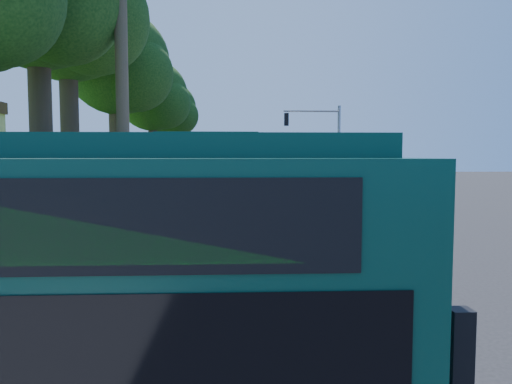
{
  "coord_description": "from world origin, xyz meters",
  "views": [
    {
      "loc": [
        -3.45,
        -25.51,
        3.58
      ],
      "look_at": [
        -1.75,
        1.0,
        1.53
      ],
      "focal_mm": 35.0,
      "sensor_mm": 36.0,
      "label": 1
    }
  ],
  "objects": [
    {
      "name": "grass_verge",
      "position": [
        -13.0,
        5.0,
        0.03
      ],
      "size": [
        8.0,
        70.0,
        0.06
      ],
      "primitive_type": "cube",
      "color": "#234719",
      "rests_on": "ground"
    },
    {
      "name": "tree_2",
      "position": [
        -11.89,
        15.98,
        10.48
      ],
      "size": [
        8.82,
        8.4,
        15.12
      ],
      "color": "#382B1E",
      "rests_on": "ground"
    },
    {
      "name": "red_curb",
      "position": [
        -5.0,
        -4.0,
        0.07
      ],
      "size": [
        0.25,
        30.0,
        0.13
      ],
      "primitive_type": "cube",
      "color": "maroon",
      "rests_on": "ground"
    },
    {
      "name": "stop_sign_pole",
      "position": [
        -5.4,
        -5.0,
        2.08
      ],
      "size": [
        0.35,
        0.06,
        3.17
      ],
      "color": "gray",
      "rests_on": "ground"
    },
    {
      "name": "ground",
      "position": [
        0.0,
        0.0,
        0.0
      ],
      "size": [
        140.0,
        140.0,
        0.0
      ],
      "primitive_type": "plane",
      "color": "black",
      "rests_on": "ground"
    },
    {
      "name": "pickup",
      "position": [
        1.74,
        9.98,
        0.77
      ],
      "size": [
        4.21,
        6.09,
        1.55
      ],
      "primitive_type": "imported",
      "rotation": [
        0.0,
        0.0,
        -0.33
      ],
      "color": "white",
      "rests_on": "ground"
    },
    {
      "name": "tree_1",
      "position": [
        -13.37,
        7.98,
        12.73
      ],
      "size": [
        10.5,
        10.0,
        18.26
      ],
      "color": "#382B1E",
      "rests_on": "ground"
    },
    {
      "name": "traffic_signal_pole",
      "position": [
        3.78,
        10.0,
        4.42
      ],
      "size": [
        4.1,
        0.3,
        7.0
      ],
      "color": "gray",
      "rests_on": "ground"
    },
    {
      "name": "white_bus",
      "position": [
        -3.37,
        1.31,
        1.73
      ],
      "size": [
        3.52,
        12.04,
        3.54
      ],
      "rotation": [
        0.0,
        0.0,
        0.08
      ],
      "color": "silver",
      "rests_on": "ground"
    },
    {
      "name": "teal_bus",
      "position": [
        -3.8,
        -16.65,
        1.95
      ],
      "size": [
        3.08,
        13.46,
        4.0
      ],
      "rotation": [
        0.0,
        0.0,
        -0.02
      ],
      "color": "#09362D",
      "rests_on": "ground"
    },
    {
      "name": "tree_5",
      "position": [
        -10.41,
        39.99,
        8.96
      ],
      "size": [
        7.35,
        7.0,
        12.86
      ],
      "color": "#382B1E",
      "rests_on": "ground"
    },
    {
      "name": "bus_shelter",
      "position": [
        -7.26,
        -2.86,
        1.81
      ],
      "size": [
        3.2,
        1.51,
        2.55
      ],
      "color": "black",
      "rests_on": "ground"
    },
    {
      "name": "sidewalk",
      "position": [
        -7.3,
        0.0,
        0.06
      ],
      "size": [
        4.5,
        70.0,
        0.12
      ],
      "primitive_type": "cube",
      "color": "gray",
      "rests_on": "ground"
    },
    {
      "name": "tree_3",
      "position": [
        -13.88,
        23.98,
        11.98
      ],
      "size": [
        10.08,
        9.6,
        17.28
      ],
      "color": "#382B1E",
      "rests_on": "ground"
    },
    {
      "name": "tree_4",
      "position": [
        -11.4,
        31.98,
        9.73
      ],
      "size": [
        8.4,
        8.0,
        14.14
      ],
      "color": "#382B1E",
      "rests_on": "ground"
    }
  ]
}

